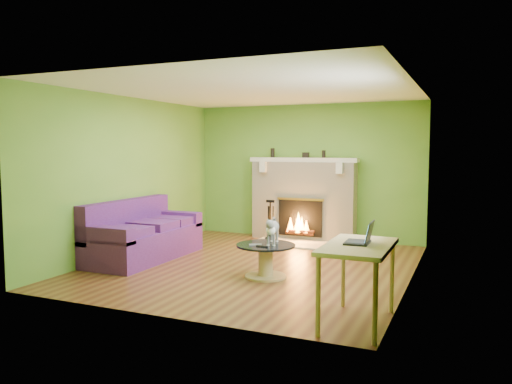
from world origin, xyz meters
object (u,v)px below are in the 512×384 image
(desk, at_px, (358,254))
(cat, at_px, (273,230))
(sofa, at_px, (142,236))
(coffee_table, at_px, (266,258))

(desk, xyz_separation_m, cat, (-1.45, 1.36, -0.07))
(sofa, relative_size, cat, 3.43)
(coffee_table, relative_size, cat, 1.33)
(desk, bearing_deg, coffee_table, 139.40)
(coffee_table, height_order, desk, desk)
(desk, distance_m, cat, 1.99)
(cat, bearing_deg, sofa, 160.50)
(sofa, xyz_separation_m, desk, (3.81, -1.62, 0.35))
(cat, bearing_deg, desk, -56.46)
(desk, relative_size, cat, 1.80)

